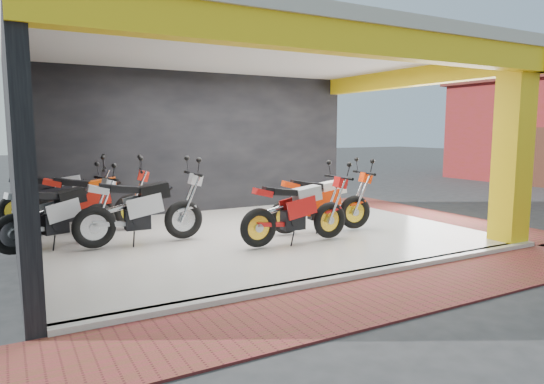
{
  "coord_description": "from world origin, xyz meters",
  "views": [
    {
      "loc": [
        -4.28,
        -6.29,
        2.11
      ],
      "look_at": [
        0.29,
        1.94,
        0.9
      ],
      "focal_mm": 32.0,
      "sensor_mm": 36.0,
      "label": 1
    }
  ],
  "objects": [
    {
      "name": "paver_right",
      "position": [
        4.8,
        2.0,
        0.01
      ],
      "size": [
        1.4,
        7.0,
        0.03
      ],
      "primitive_type": "cube",
      "color": "maroon",
      "rests_on": "ground"
    },
    {
      "name": "showroom_ceiling",
      "position": [
        0.0,
        2.0,
        3.6
      ],
      "size": [
        8.4,
        6.4,
        0.2
      ],
      "primitive_type": "cube",
      "color": "beige",
      "rests_on": "corner_column"
    },
    {
      "name": "header_beam_right",
      "position": [
        4.0,
        2.0,
        3.3
      ],
      "size": [
        0.3,
        6.4,
        0.4
      ],
      "primitive_type": "cube",
      "color": "yellow",
      "rests_on": "corner_column"
    },
    {
      "name": "moto_hero",
      "position": [
        1.85,
        1.32,
        0.79
      ],
      "size": [
        2.38,
        1.23,
        1.39
      ],
      "primitive_type": null,
      "rotation": [
        0.0,
        0.0,
        -0.18
      ],
      "color": "#F2390A",
      "rests_on": "showroom_floor"
    },
    {
      "name": "moto_row_a",
      "position": [
        0.89,
        0.86,
        0.79
      ],
      "size": [
        2.27,
        0.86,
        1.38
      ],
      "primitive_type": null,
      "rotation": [
        0.0,
        0.0,
        -0.01
      ],
      "color": "red",
      "rests_on": "showroom_floor"
    },
    {
      "name": "moto_row_d",
      "position": [
        -2.85,
        2.79,
        0.78
      ],
      "size": [
        2.38,
        1.48,
        1.36
      ],
      "primitive_type": null,
      "rotation": [
        0.0,
        0.0,
        0.31
      ],
      "color": "#A0A3A8",
      "rests_on": "showroom_floor"
    },
    {
      "name": "paver_front",
      "position": [
        0.0,
        -1.8,
        0.01
      ],
      "size": [
        9.0,
        1.4,
        0.03
      ],
      "primitive_type": "cube",
      "color": "maroon",
      "rests_on": "ground"
    },
    {
      "name": "header_beam_front",
      "position": [
        0.0,
        -1.0,
        3.3
      ],
      "size": [
        8.4,
        0.3,
        0.4
      ],
      "primitive_type": "cube",
      "color": "yellow",
      "rests_on": "corner_column"
    },
    {
      "name": "corner_column",
      "position": [
        3.75,
        -0.75,
        1.75
      ],
      "size": [
        0.5,
        0.5,
        3.5
      ],
      "primitive_type": "cube",
      "color": "yellow",
      "rests_on": "ground"
    },
    {
      "name": "showroom_floor",
      "position": [
        0.0,
        2.0,
        0.05
      ],
      "size": [
        8.0,
        6.0,
        0.1
      ],
      "primitive_type": "cube",
      "color": "white",
      "rests_on": "ground"
    },
    {
      "name": "left_wall",
      "position": [
        -4.1,
        2.0,
        1.75
      ],
      "size": [
        0.2,
        6.2,
        3.5
      ],
      "primitive_type": "cube",
      "color": "black",
      "rests_on": "ground"
    },
    {
      "name": "back_wall",
      "position": [
        0.0,
        5.1,
        1.75
      ],
      "size": [
        8.2,
        0.2,
        3.5
      ],
      "primitive_type": "cube",
      "color": "black",
      "rests_on": "ground"
    },
    {
      "name": "moto_row_b",
      "position": [
        -1.47,
        2.12,
        0.83
      ],
      "size": [
        2.41,
        0.92,
        1.46
      ],
      "primitive_type": null,
      "rotation": [
        0.0,
        0.0,
        -0.01
      ],
      "color": "#ADAFB5",
      "rests_on": "showroom_floor"
    },
    {
      "name": "ground",
      "position": [
        0.0,
        0.0,
        0.0
      ],
      "size": [
        80.0,
        80.0,
        0.0
      ],
      "primitive_type": "plane",
      "color": "#2D2D30",
      "rests_on": "ground"
    },
    {
      "name": "floor_kerb",
      "position": [
        0.0,
        -1.02,
        0.05
      ],
      "size": [
        8.0,
        0.2,
        0.1
      ],
      "primitive_type": "cube",
      "color": "white",
      "rests_on": "ground"
    },
    {
      "name": "moto_row_c",
      "position": [
        -2.07,
        3.52,
        0.82
      ],
      "size": [
        2.49,
        1.34,
        1.44
      ],
      "primitive_type": null,
      "rotation": [
        0.0,
        0.0,
        -0.21
      ],
      "color": "red",
      "rests_on": "showroom_floor"
    },
    {
      "name": "moto_row_e",
      "position": [
        -2.63,
        4.37,
        0.82
      ],
      "size": [
        2.47,
        1.32,
        1.43
      ],
      "primitive_type": null,
      "rotation": [
        0.0,
        0.0,
        -0.2
      ],
      "color": "black",
      "rests_on": "showroom_floor"
    }
  ]
}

